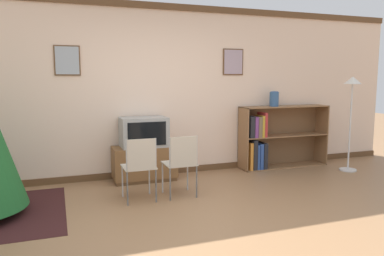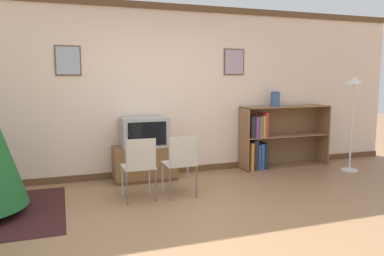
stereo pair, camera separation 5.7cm
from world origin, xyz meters
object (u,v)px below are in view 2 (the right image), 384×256
at_px(tv_console, 145,163).
at_px(folding_chair_left, 140,165).
at_px(bookshelf, 271,139).
at_px(folding_chair_right, 181,162).
at_px(vase, 275,99).
at_px(standing_lamp, 353,99).
at_px(television, 144,132).

distance_m(tv_console, folding_chair_left, 1.03).
bearing_deg(bookshelf, folding_chair_right, -152.27).
height_order(folding_chair_right, vase, vase).
bearing_deg(bookshelf, tv_console, -178.45).
height_order(folding_chair_left, standing_lamp, standing_lamp).
distance_m(folding_chair_right, vase, 2.38).
relative_size(folding_chair_left, folding_chair_right, 1.00).
distance_m(vase, standing_lamp, 1.25).
distance_m(folding_chair_left, vase, 2.86).
relative_size(bookshelf, vase, 6.31).
xyz_separation_m(television, vase, (2.29, 0.06, 0.46)).
xyz_separation_m(television, folding_chair_right, (0.27, -0.97, -0.27)).
bearing_deg(television, tv_console, 90.00).
bearing_deg(television, standing_lamp, -9.79).
bearing_deg(television, folding_chair_left, -105.73).
height_order(television, folding_chair_right, television).
relative_size(tv_console, television, 1.36).
xyz_separation_m(folding_chair_left, folding_chair_right, (0.54, 0.00, 0.00)).
distance_m(bookshelf, vase, 0.70).
relative_size(television, standing_lamp, 0.44).
distance_m(folding_chair_left, bookshelf, 2.71).
distance_m(television, standing_lamp, 3.45).
bearing_deg(television, folding_chair_right, -74.27).
relative_size(television, bookshelf, 0.43).
bearing_deg(folding_chair_left, television, 74.27).
distance_m(folding_chair_left, standing_lamp, 3.74).
height_order(tv_console, vase, vase).
bearing_deg(tv_console, folding_chair_left, -105.69).
xyz_separation_m(folding_chair_left, bookshelf, (2.50, 1.03, 0.03)).
distance_m(television, vase, 2.34).
xyz_separation_m(folding_chair_right, vase, (2.02, 1.03, 0.73)).
bearing_deg(bookshelf, standing_lamp, -29.49).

